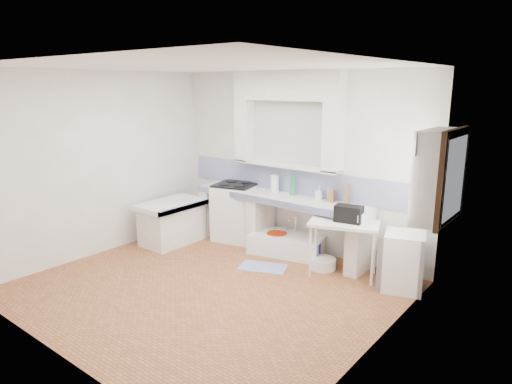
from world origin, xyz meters
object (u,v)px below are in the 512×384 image
Objects in this scene: fridge at (403,262)px; stove at (236,212)px; sink at (287,245)px; side_table at (343,249)px.

stove is at bearing 158.80° from fridge.
sink is at bearing -15.64° from stove.
sink is 1.14m from side_table.
stove is 0.82× the size of sink.
stove is 2.99m from fridge.
stove is 2.19m from side_table.
sink is 1.92m from fridge.
side_table is at bearing -25.95° from sink.
sink is 1.23× the size of side_table.
side_table is 1.23× the size of fridge.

